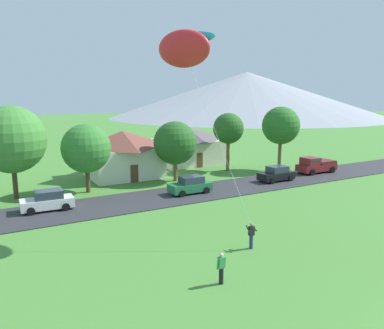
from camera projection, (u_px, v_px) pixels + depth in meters
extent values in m
cube|color=#2D2D33|center=(176.00, 195.00, 36.15)|extent=(160.00, 6.46, 0.08)
cone|color=#8E939E|center=(246.00, 95.00, 168.55)|extent=(122.50, 122.50, 20.11)
cube|color=silver|center=(123.00, 162.00, 44.60)|extent=(7.98, 7.24, 3.53)
pyramid|color=brown|center=(123.00, 139.00, 44.10)|extent=(8.61, 7.82, 1.94)
cube|color=brown|center=(134.00, 174.00, 41.62)|extent=(0.90, 0.06, 2.00)
cube|color=beige|center=(186.00, 152.00, 53.34)|extent=(8.59, 7.56, 3.39)
pyramid|color=#564C51|center=(186.00, 133.00, 52.87)|extent=(9.28, 8.16, 1.86)
cube|color=brown|center=(200.00, 160.00, 50.21)|extent=(0.90, 0.06, 2.00)
cylinder|color=brown|center=(175.00, 170.00, 42.35)|extent=(0.44, 0.44, 2.51)
sphere|color=#23561E|center=(175.00, 143.00, 41.79)|extent=(4.86, 4.86, 4.86)
cylinder|color=brown|center=(280.00, 155.00, 48.45)|extent=(0.44, 0.44, 4.00)
sphere|color=#286623|center=(281.00, 125.00, 47.76)|extent=(4.82, 4.82, 4.82)
cylinder|color=#4C3823|center=(15.00, 182.00, 34.88)|extent=(0.44, 0.44, 3.27)
sphere|color=#3D7F33|center=(11.00, 139.00, 34.16)|extent=(6.23, 6.23, 6.23)
cylinder|color=brown|center=(228.00, 155.00, 48.15)|extent=(0.44, 0.44, 3.98)
sphere|color=#23561E|center=(228.00, 128.00, 47.52)|extent=(3.93, 3.93, 3.93)
cylinder|color=#4C3823|center=(88.00, 179.00, 37.32)|extent=(0.44, 0.44, 2.62)
sphere|color=#33752D|center=(86.00, 148.00, 36.75)|extent=(4.85, 4.85, 4.85)
cube|color=black|center=(276.00, 176.00, 42.09)|extent=(4.23, 1.86, 0.80)
cube|color=#2D3847|center=(277.00, 169.00, 42.03)|extent=(2.22, 1.62, 0.68)
cylinder|color=black|center=(273.00, 181.00, 40.69)|extent=(0.64, 0.25, 0.64)
cylinder|color=black|center=(261.00, 178.00, 42.25)|extent=(0.64, 0.25, 0.64)
cylinder|color=black|center=(291.00, 178.00, 42.03)|extent=(0.64, 0.25, 0.64)
cylinder|color=black|center=(279.00, 175.00, 43.59)|extent=(0.64, 0.25, 0.64)
cube|color=#237042|center=(190.00, 187.00, 36.80)|extent=(4.21, 1.81, 0.80)
cube|color=#2D3847|center=(191.00, 180.00, 36.74)|extent=(2.21, 1.59, 0.68)
cylinder|color=black|center=(182.00, 194.00, 35.40)|extent=(0.64, 0.24, 0.64)
cylinder|color=black|center=(174.00, 190.00, 36.98)|extent=(0.64, 0.24, 0.64)
cylinder|color=black|center=(207.00, 190.00, 36.72)|extent=(0.64, 0.24, 0.64)
cylinder|color=black|center=(197.00, 186.00, 38.29)|extent=(0.64, 0.24, 0.64)
cube|color=white|center=(47.00, 203.00, 31.32)|extent=(4.27, 1.97, 0.80)
cube|color=#2D3847|center=(49.00, 194.00, 31.25)|extent=(2.26, 1.67, 0.68)
cylinder|color=black|center=(31.00, 211.00, 29.96)|extent=(0.65, 0.27, 0.64)
cylinder|color=black|center=(29.00, 206.00, 31.57)|extent=(0.65, 0.27, 0.64)
cylinder|color=black|center=(66.00, 207.00, 31.17)|extent=(0.65, 0.27, 0.64)
cylinder|color=black|center=(63.00, 201.00, 32.78)|extent=(0.65, 0.27, 0.64)
cube|color=maroon|center=(316.00, 167.00, 46.65)|extent=(5.25, 2.13, 0.84)
cube|color=maroon|center=(310.00, 161.00, 45.99)|extent=(1.95, 1.89, 0.90)
cube|color=#2D3847|center=(310.00, 159.00, 45.94)|extent=(1.66, 1.92, 0.28)
cube|color=maroon|center=(323.00, 162.00, 47.07)|extent=(2.75, 2.03, 0.36)
cylinder|color=black|center=(312.00, 172.00, 45.03)|extent=(0.77, 0.30, 0.76)
cylinder|color=black|center=(300.00, 169.00, 46.80)|extent=(0.77, 0.30, 0.76)
cylinder|color=black|center=(332.00, 170.00, 46.61)|extent=(0.77, 0.30, 0.76)
cylinder|color=black|center=(320.00, 167.00, 48.38)|extent=(0.77, 0.30, 0.76)
cylinder|color=navy|center=(251.00, 242.00, 23.61)|extent=(0.24, 0.24, 0.88)
cube|color=black|center=(251.00, 231.00, 23.48)|extent=(0.36, 0.22, 0.58)
sphere|color=#9E7051|center=(252.00, 225.00, 23.41)|extent=(0.21, 0.21, 0.21)
cylinder|color=black|center=(248.00, 229.00, 23.40)|extent=(0.18, 0.55, 0.37)
cylinder|color=black|center=(254.00, 228.00, 23.61)|extent=(0.18, 0.55, 0.37)
ellipsoid|color=red|center=(184.00, 49.00, 25.04)|extent=(3.45, 4.51, 2.70)
ellipsoid|color=#1EB2D1|center=(189.00, 38.00, 25.39)|extent=(2.37, 4.04, 0.93)
cylinder|color=silver|center=(216.00, 134.00, 24.23)|extent=(1.96, 5.35, 11.08)
cylinder|color=black|center=(221.00, 276.00, 19.17)|extent=(0.24, 0.24, 0.88)
cube|color=#388E51|center=(221.00, 262.00, 19.03)|extent=(0.36, 0.22, 0.58)
sphere|color=beige|center=(221.00, 255.00, 18.96)|extent=(0.21, 0.21, 0.21)
cylinder|color=#388E51|center=(218.00, 264.00, 18.94)|extent=(0.12, 0.18, 0.59)
cylinder|color=#388E51|center=(225.00, 262.00, 19.15)|extent=(0.12, 0.18, 0.59)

